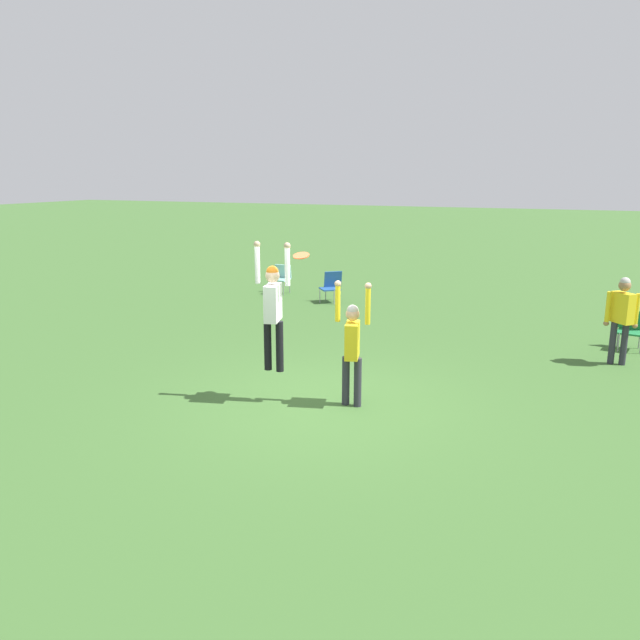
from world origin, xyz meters
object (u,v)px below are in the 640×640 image
object	(u,v)px
person_jumping	(273,304)
frisbee	(301,256)
person_defending	(352,342)
camping_chair_1	(331,285)
camping_chair_0	(630,327)
camping_chair_2	(281,276)
person_spectator_near	(622,313)

from	to	relation	value
person_jumping	frisbee	bearing A→B (deg)	-66.52
person_defending	camping_chair_1	world-z (taller)	person_defending
frisbee	camping_chair_0	bearing A→B (deg)	46.56
frisbee	person_jumping	bearing A→B (deg)	-141.77
person_defending	camping_chair_2	world-z (taller)	person_defending
camping_chair_2	person_spectator_near	world-z (taller)	person_spectator_near
frisbee	camping_chair_2	bearing A→B (deg)	118.38
person_defending	camping_chair_1	distance (m)	8.20
person_defending	camping_chair_0	size ratio (longest dim) A/B	2.45
camping_chair_2	person_jumping	bearing A→B (deg)	115.78
person_defending	camping_chair_0	world-z (taller)	person_defending
camping_chair_2	person_spectator_near	distance (m)	10.03
person_defending	person_spectator_near	xyz separation A→B (m)	(3.94, 4.03, -0.03)
person_jumping	person_defending	world-z (taller)	person_jumping
person_defending	camping_chair_2	xyz separation A→B (m)	(-5.23, 8.08, -0.52)
frisbee	camping_chair_0	world-z (taller)	frisbee
person_jumping	camping_chair_0	xyz separation A→B (m)	(5.41, 5.62, -1.13)
frisbee	person_spectator_near	xyz separation A→B (m)	(4.79, 4.07, -1.32)
person_defending	camping_chair_1	xyz separation A→B (m)	(-3.34, 7.47, -0.55)
camping_chair_2	person_spectator_near	xyz separation A→B (m)	(9.17, -4.05, 0.50)
person_jumping	frisbee	distance (m)	0.87
camping_chair_2	person_defending	bearing A→B (deg)	123.06
person_jumping	camping_chair_2	xyz separation A→B (m)	(-4.02, 8.39, -1.08)
camping_chair_2	frisbee	bearing A→B (deg)	118.55
person_defending	person_spectator_near	world-z (taller)	person_defending
person_jumping	person_defending	xyz separation A→B (m)	(1.20, 0.32, -0.56)
person_defending	camping_chair_2	size ratio (longest dim) A/B	2.29
frisbee	camping_chair_1	xyz separation A→B (m)	(-2.50, 7.50, -1.85)
person_spectator_near	camping_chair_2	bearing A→B (deg)	-156.49
camping_chair_2	camping_chair_0	bearing A→B (deg)	163.78
frisbee	person_spectator_near	size ratio (longest dim) A/B	0.15
person_jumping	camping_chair_0	distance (m)	7.89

